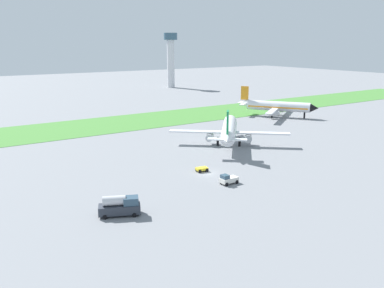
{
  "coord_description": "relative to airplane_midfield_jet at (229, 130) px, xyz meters",
  "views": [
    {
      "loc": [
        -48.5,
        -67.18,
        26.61
      ],
      "look_at": [
        4.83,
        12.81,
        3.0
      ],
      "focal_mm": 38.81,
      "sensor_mm": 36.0,
      "label": 1
    }
  ],
  "objects": [
    {
      "name": "ground_plane",
      "position": [
        -19.07,
        -16.55,
        -4.05
      ],
      "size": [
        600.0,
        600.0,
        0.0
      ],
      "primitive_type": "plane",
      "color": "gray"
    },
    {
      "name": "grass_taxiway_strip",
      "position": [
        -19.07,
        44.48,
        -4.01
      ],
      "size": [
        360.0,
        28.0,
        0.08
      ],
      "primitive_type": "cube",
      "color": "#478438",
      "rests_on": "ground_plane"
    },
    {
      "name": "airplane_midfield_jet",
      "position": [
        0.0,
        0.0,
        0.0
      ],
      "size": [
        25.65,
        26.3,
        11.25
      ],
      "rotation": [
        0.0,
        0.0,
        0.86
      ],
      "color": "white",
      "rests_on": "ground_plane"
    },
    {
      "name": "airplane_parked_jet_far",
      "position": [
        41.68,
        24.34,
        -0.18
      ],
      "size": [
        26.15,
        26.33,
        10.76
      ],
      "rotation": [
        0.0,
        0.0,
        5.32
      ],
      "color": "white",
      "rests_on": "ground_plane"
    },
    {
      "name": "pushback_tug_near_gate",
      "position": [
        -19.56,
        -24.33,
        -3.14
      ],
      "size": [
        3.63,
        2.1,
        1.95
      ],
      "rotation": [
        0.0,
        0.0,
        3.16
      ],
      "color": "white",
      "rests_on": "ground_plane"
    },
    {
      "name": "fuel_truck_midfield",
      "position": [
        -43.15,
        -26.64,
        -2.47
      ],
      "size": [
        6.91,
        4.83,
        3.29
      ],
      "rotation": [
        0.0,
        0.0,
        5.87
      ],
      "color": "#2D333D",
      "rests_on": "ground_plane"
    },
    {
      "name": "baggage_cart_by_runway",
      "position": [
        -19.31,
        -15.08,
        -3.48
      ],
      "size": [
        2.6,
        2.06,
        0.9
      ],
      "rotation": [
        0.0,
        0.0,
        6.14
      ],
      "color": "yellow",
      "rests_on": "ground_plane"
    },
    {
      "name": "control_tower",
      "position": [
        62.1,
        133.68,
        15.11
      ],
      "size": [
        8.0,
        8.0,
        32.06
      ],
      "color": "silver",
      "rests_on": "ground_plane"
    }
  ]
}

